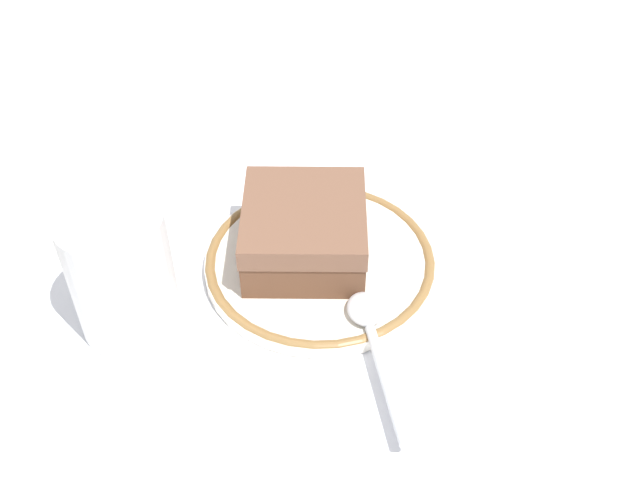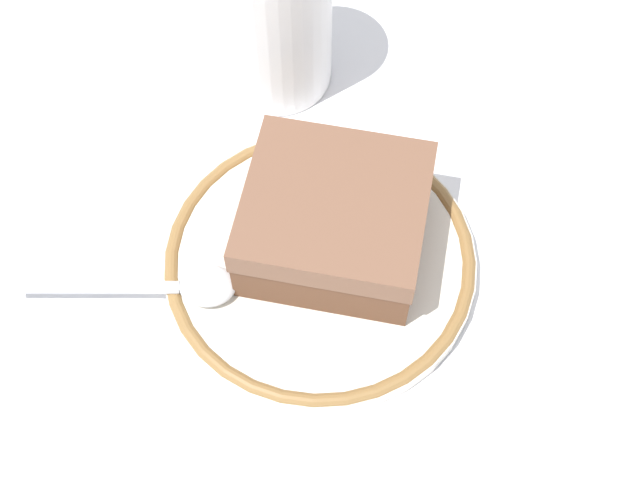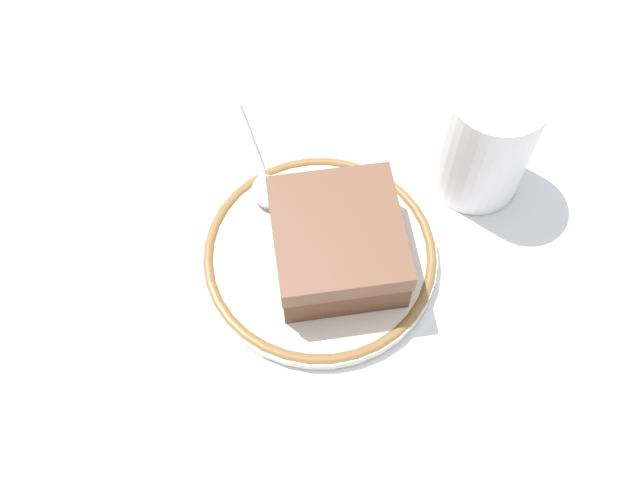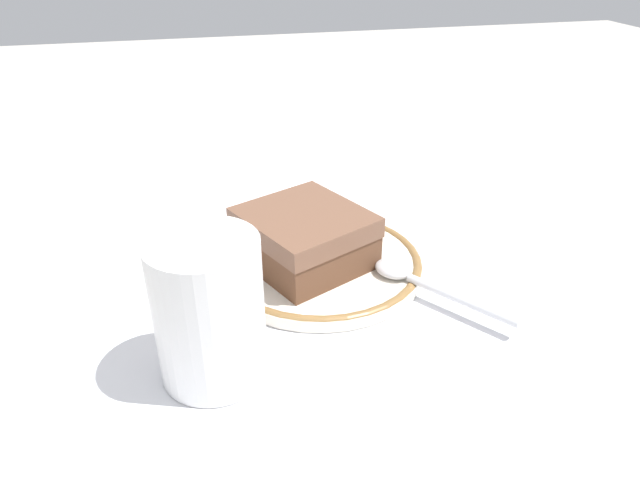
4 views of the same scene
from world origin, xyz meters
TOP-DOWN VIEW (x-y plane):
  - ground_plane at (0.00, 0.00)m, footprint 2.40×2.40m
  - placemat at (0.00, 0.00)m, footprint 0.54×0.39m
  - plate at (0.03, -0.01)m, footprint 0.18×0.18m
  - cake_slice at (0.03, 0.01)m, footprint 0.13×0.13m
  - spoon at (-0.03, -0.08)m, footprint 0.11×0.09m
  - cup at (-0.08, 0.09)m, footprint 0.07×0.07m

SIDE VIEW (x-z plane):
  - ground_plane at x=0.00m, z-range 0.00..0.00m
  - placemat at x=0.00m, z-range 0.00..0.00m
  - plate at x=0.03m, z-range 0.00..0.01m
  - spoon at x=-0.03m, z-range 0.01..0.02m
  - cake_slice at x=0.03m, z-range 0.01..0.06m
  - cup at x=-0.08m, z-range -0.01..0.10m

